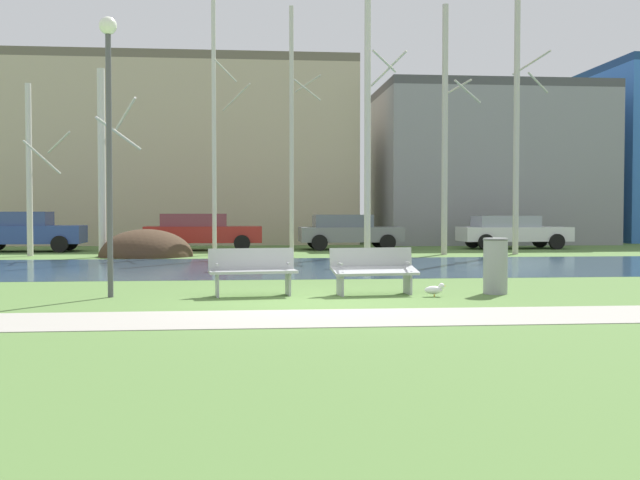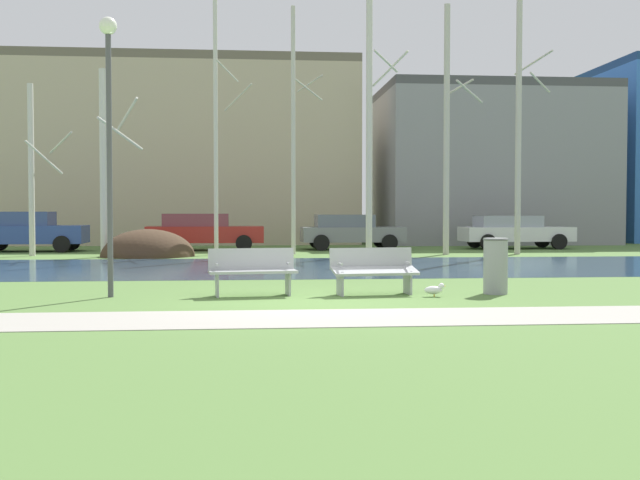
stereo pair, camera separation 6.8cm
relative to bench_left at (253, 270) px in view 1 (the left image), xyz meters
The scene contains 22 objects.
ground_plane 8.92m from the bench_left, 82.64° to the left, with size 120.00×120.00×0.00m, color #517538.
paved_path_strip 3.34m from the bench_left, 69.80° to the right, with size 60.00×1.88×0.01m, color #9E998E.
river_band 7.38m from the bench_left, 81.09° to the left, with size 80.00×8.01×0.01m, color #2D475B.
soil_mound 13.37m from the bench_left, 105.55° to the left, with size 3.23×2.99×1.90m, color #423021.
bench_left is the anchor object (origin of this frame).
bench_right 2.26m from the bench_left, ahead, with size 1.65×0.75×0.87m.
trash_bin 4.57m from the bench_left, ahead, with size 0.48×0.48×1.05m.
seagull 3.36m from the bench_left, ahead, with size 0.41×0.15×0.25m.
streetlamp 3.89m from the bench_left, behind, with size 0.32×0.32×5.04m.
birch_far_left 15.73m from the bench_left, 119.35° to the left, with size 1.58×2.59×6.01m.
birch_left 13.78m from the bench_left, 111.55° to the left, with size 1.48×2.52×6.39m.
birch_center_left 14.31m from the bench_left, 95.17° to the left, with size 1.39×2.13×9.33m.
birch_center 14.60m from the bench_left, 83.60° to the left, with size 1.16×2.14×9.01m.
birch_center_right 14.14m from the bench_left, 71.85° to the left, with size 1.51×2.38×9.47m.
birch_right 15.39m from the bench_left, 61.64° to the left, with size 1.42×2.26×8.98m.
birch_far_right 16.80m from the bench_left, 53.33° to the left, with size 1.33×2.36×9.45m.
parked_van_nearest_blue 18.71m from the bench_left, 117.63° to the left, with size 4.27×2.06×1.55m.
parked_sedan_second_red 16.95m from the bench_left, 96.50° to the left, with size 4.63×2.00×1.47m.
parked_hatch_third_grey 17.53m from the bench_left, 76.66° to the left, with size 4.20×2.08×1.43m.
parked_wagon_fourth_white 20.30m from the bench_left, 57.31° to the left, with size 4.58×2.02×1.38m.
building_beige_block 24.83m from the bench_left, 98.32° to the left, with size 17.38×6.17×8.88m.
building_grey_warehouse 26.72m from the bench_left, 63.52° to the left, with size 10.76×8.01×7.66m.
Camera 1 is at (-1.25, -13.00, 1.55)m, focal length 43.13 mm.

